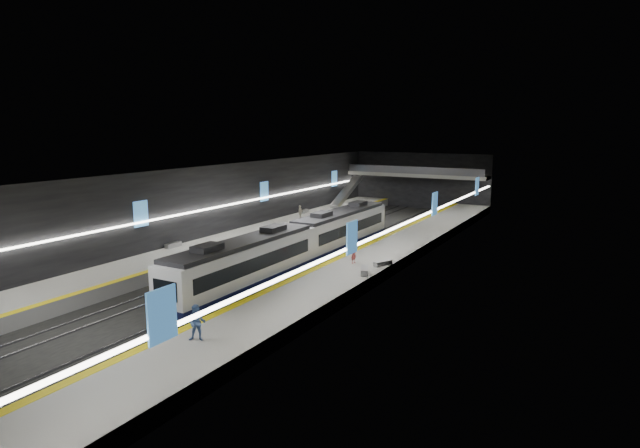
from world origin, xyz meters
The scene contains 25 objects.
ground centered at (0.00, 0.00, 0.00)m, with size 70.00×70.00×0.00m, color black.
ceiling centered at (0.00, 0.00, 8.00)m, with size 20.00×70.00×0.04m, color beige.
wall_left centered at (-10.00, 0.00, 4.00)m, with size 0.04×70.00×8.00m, color black.
wall_right centered at (10.00, 0.00, 4.00)m, with size 0.04×70.00×8.00m, color black.
wall_back centered at (0.00, 35.00, 4.00)m, with size 20.00×0.04×8.00m, color black.
platform_left centered at (-7.50, 0.00, 0.50)m, with size 5.00×70.00×1.00m, color slate.
tile_surface_left centered at (-7.50, 0.00, 1.01)m, with size 5.00×70.00×0.02m, color #A1A19C.
tactile_strip_left centered at (-5.30, 0.00, 1.02)m, with size 0.60×70.00×0.02m, color yellow.
platform_right centered at (7.50, 0.00, 0.50)m, with size 5.00×70.00×1.00m, color slate.
tile_surface_right centered at (7.50, 0.00, 1.01)m, with size 5.00×70.00×0.02m, color #A1A19C.
tactile_strip_right centered at (5.30, 0.00, 1.02)m, with size 0.60×70.00×0.02m, color yellow.
rails centered at (0.00, 0.00, 0.06)m, with size 6.52×70.00×0.12m.
train centered at (2.50, -2.64, 2.20)m, with size 2.69×30.04×3.60m.
ad_posters centered at (0.00, 1.00, 4.50)m, with size 19.94×53.50×2.20m.
cove_light_left centered at (-9.80, 0.00, 3.80)m, with size 0.25×68.60×0.12m, color white.
cove_light_right centered at (9.80, 0.00, 3.80)m, with size 0.25×68.60×0.12m, color white.
mezzanine_bridge centered at (0.00, 32.93, 5.04)m, with size 20.00×3.00×1.50m.
escalator centered at (-7.50, 26.00, 2.90)m, with size 1.20×8.00×0.60m, color #99999E.
bench_left_near centered at (-9.50, -4.89, 1.22)m, with size 0.49×1.77×0.43m, color #99999E.
bench_left_far centered at (-9.24, 17.67, 1.20)m, with size 0.45×1.63×0.40m, color #99999E.
bench_right_near centered at (9.20, -4.32, 1.23)m, with size 0.53×1.90×0.46m, color #99999E.
bench_right_far centered at (9.50, -1.53, 1.20)m, with size 0.45×1.63×0.40m, color #99999E.
passenger_right_a centered at (7.17, -1.95, 1.78)m, with size 0.57×0.37×1.56m, color #CE4F4C.
passenger_right_b centered at (7.04, -19.98, 1.95)m, with size 0.92×0.72×1.89m, color #5275B3.
passenger_left_a centered at (-7.00, 12.98, 1.85)m, with size 1.00×0.42×1.71m, color silver.
Camera 1 is at (25.15, -39.36, 11.83)m, focal length 30.00 mm.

